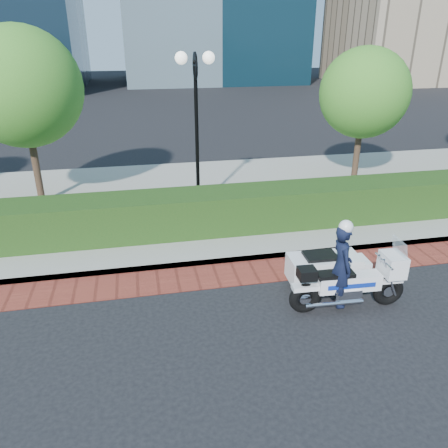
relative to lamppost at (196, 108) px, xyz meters
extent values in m
plane|color=black|center=(-1.00, -5.20, -2.96)|extent=(120.00, 120.00, 0.00)
cube|color=maroon|center=(-1.00, -3.70, -2.95)|extent=(60.00, 1.00, 0.01)
cube|color=gray|center=(-1.00, 0.80, -2.88)|extent=(60.00, 8.00, 0.15)
cube|color=black|center=(-1.00, -1.60, -2.31)|extent=(18.00, 1.20, 1.00)
cylinder|color=black|center=(0.00, 0.00, -2.66)|extent=(0.30, 0.30, 0.30)
cylinder|color=black|center=(0.00, 0.00, -0.81)|extent=(0.10, 0.10, 3.70)
cylinder|color=black|center=(0.00, 0.00, 1.04)|extent=(0.04, 0.70, 0.70)
sphere|color=white|center=(-0.35, 0.00, 1.24)|extent=(0.32, 0.32, 0.32)
sphere|color=white|center=(0.35, 0.00, 1.24)|extent=(0.32, 0.32, 0.32)
cylinder|color=#332319|center=(-4.50, 1.30, -1.72)|extent=(0.20, 0.20, 2.17)
sphere|color=#2D731C|center=(-4.50, 1.30, 0.48)|extent=(3.20, 3.20, 3.20)
cylinder|color=#332319|center=(5.50, 1.30, -1.85)|extent=(0.20, 0.20, 1.92)
sphere|color=#2D731C|center=(5.50, 1.30, 0.10)|extent=(2.80, 2.80, 2.80)
torus|color=black|center=(1.18, -5.32, -2.66)|extent=(0.61, 0.21, 0.60)
torus|color=black|center=(2.82, -5.39, -2.66)|extent=(0.61, 0.21, 0.60)
cube|color=silver|center=(2.00, -5.36, -2.40)|extent=(1.19, 0.34, 0.31)
cube|color=silver|center=(1.95, -5.35, -2.61)|extent=(0.52, 0.39, 0.25)
cube|color=silver|center=(2.82, -5.39, -2.09)|extent=(0.39, 0.52, 0.41)
cube|color=silver|center=(2.91, -5.40, -1.78)|extent=(0.13, 0.46, 0.36)
cube|color=black|center=(1.72, -5.34, -2.21)|extent=(0.69, 0.30, 0.09)
cube|color=black|center=(1.18, -5.32, -2.14)|extent=(0.33, 0.31, 0.20)
cube|color=silver|center=(1.85, -4.57, -2.50)|extent=(1.44, 0.70, 0.50)
cube|color=black|center=(1.76, -4.57, -2.23)|extent=(0.66, 0.48, 0.07)
torus|color=black|center=(1.78, -4.13, -2.73)|extent=(0.46, 0.17, 0.45)
imported|color=black|center=(1.82, -5.35, -2.04)|extent=(0.40, 0.59, 1.57)
sphere|color=white|center=(1.82, -5.35, -1.27)|extent=(0.25, 0.25, 0.25)
camera|label=1|loc=(-1.64, -11.68, 1.80)|focal=35.00mm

